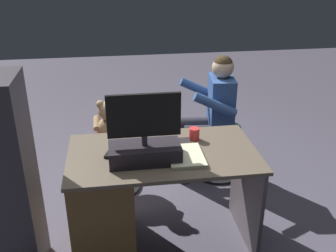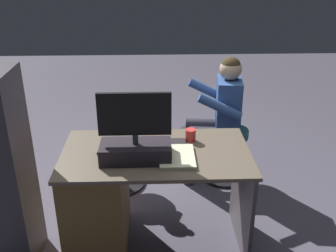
{
  "view_description": "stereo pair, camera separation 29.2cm",
  "coord_description": "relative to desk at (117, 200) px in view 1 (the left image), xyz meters",
  "views": [
    {
      "loc": [
        0.29,
        2.57,
        1.95
      ],
      "look_at": [
        -0.09,
        -0.06,
        0.73
      ],
      "focal_mm": 42.36,
      "sensor_mm": 36.0,
      "label": 1
    },
    {
      "loc": [
        0.0,
        2.6,
        1.95
      ],
      "look_at": [
        -0.09,
        -0.06,
        0.73
      ],
      "focal_mm": 42.36,
      "sensor_mm": 36.0,
      "label": 2
    }
  ],
  "objects": [
    {
      "name": "ground_plane",
      "position": [
        -0.31,
        -0.33,
        -0.39
      ],
      "size": [
        10.0,
        10.0,
        0.0
      ],
      "primitive_type": "plane",
      "color": "#4F4B5A"
    },
    {
      "name": "desk",
      "position": [
        0.0,
        0.0,
        0.0
      ],
      "size": [
        1.22,
        0.69,
        0.73
      ],
      "color": "brown",
      "rests_on": "ground_plane"
    },
    {
      "name": "monitor",
      "position": [
        -0.19,
        0.09,
        0.46
      ],
      "size": [
        0.44,
        0.21,
        0.44
      ],
      "color": "black",
      "rests_on": "desk"
    },
    {
      "name": "keyboard",
      "position": [
        -0.31,
        -0.08,
        0.35
      ],
      "size": [
        0.42,
        0.14,
        0.02
      ],
      "primitive_type": "cube",
      "color": "#262225",
      "rests_on": "desk"
    },
    {
      "name": "computer_mouse",
      "position": [
        -0.01,
        -0.07,
        0.36
      ],
      "size": [
        0.06,
        0.1,
        0.04
      ],
      "primitive_type": "ellipsoid",
      "color": "#2F2924",
      "rests_on": "desk"
    },
    {
      "name": "cup",
      "position": [
        -0.55,
        -0.15,
        0.38
      ],
      "size": [
        0.07,
        0.07,
        0.09
      ],
      "primitive_type": "cylinder",
      "color": "red",
      "rests_on": "desk"
    },
    {
      "name": "tv_remote",
      "position": [
        0.02,
        -0.03,
        0.35
      ],
      "size": [
        0.09,
        0.16,
        0.02
      ],
      "primitive_type": "cube",
      "rotation": [
        0.0,
        0.0,
        -0.35
      ],
      "color": "black",
      "rests_on": "desk"
    },
    {
      "name": "notebook_binder",
      "position": [
        -0.45,
        0.09,
        0.35
      ],
      "size": [
        0.22,
        0.3,
        0.02
      ],
      "primitive_type": "cube",
      "rotation": [
        0.0,
        0.0,
        -0.01
      ],
      "color": "beige",
      "rests_on": "desk"
    },
    {
      "name": "office_chair_teddy",
      "position": [
        0.04,
        -0.77,
        -0.13
      ],
      "size": [
        0.5,
        0.5,
        0.47
      ],
      "color": "black",
      "rests_on": "ground_plane"
    },
    {
      "name": "teddy_bear",
      "position": [
        0.04,
        -0.78,
        0.24
      ],
      "size": [
        0.24,
        0.25,
        0.35
      ],
      "color": "tan",
      "rests_on": "office_chair_teddy"
    },
    {
      "name": "visitor_chair",
      "position": [
        -0.94,
        -0.87,
        -0.11
      ],
      "size": [
        0.45,
        0.45,
        0.47
      ],
      "color": "black",
      "rests_on": "ground_plane"
    },
    {
      "name": "person",
      "position": [
        -0.86,
        -0.86,
        0.28
      ],
      "size": [
        0.52,
        0.51,
        1.12
      ],
      "color": "#31528F",
      "rests_on": "ground_plane"
    }
  ]
}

